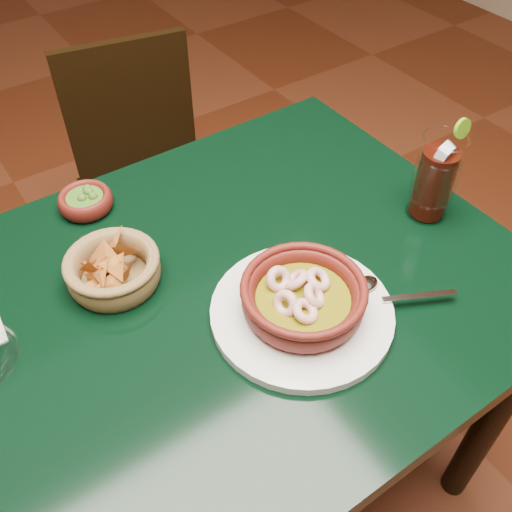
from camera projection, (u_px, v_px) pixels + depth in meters
ground at (207, 494)px, 1.46m from camera, size 7.00×7.00×0.00m
dining_table at (184, 345)px, 1.00m from camera, size 1.20×0.80×0.75m
dining_chair at (149, 180)px, 1.65m from camera, size 0.44×0.44×0.82m
shrimp_plate at (303, 302)px, 0.89m from camera, size 0.38×0.29×0.08m
chip_basket at (113, 269)px, 0.95m from camera, size 0.19×0.19×0.11m
guacamole_ramekin at (86, 201)px, 1.09m from camera, size 0.12×0.12×0.04m
cola_drink at (435, 178)px, 1.03m from camera, size 0.17×0.17×0.19m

